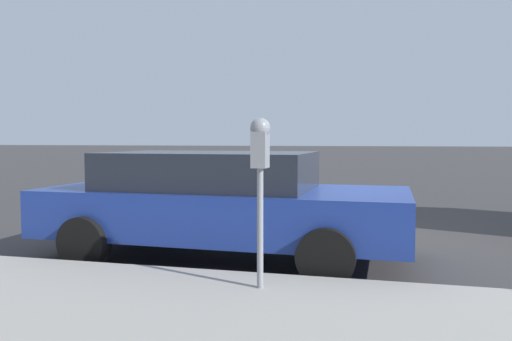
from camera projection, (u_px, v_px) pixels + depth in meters
The scene contains 3 objects.
ground_plane at pixel (318, 246), 7.35m from camera, with size 220.00×220.00×0.00m, color #3D3A3A.
parking_meter at pixel (260, 158), 4.68m from camera, with size 0.21×0.19×1.61m.
car_blue at pixel (220, 201), 6.63m from camera, with size 2.24×4.82×1.41m.
Camera 1 is at (-7.27, -0.84, 1.58)m, focal length 35.00 mm.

